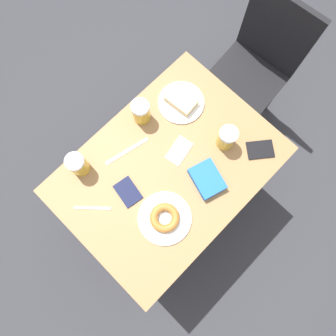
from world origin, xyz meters
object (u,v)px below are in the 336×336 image
(plate_with_cake, at_px, (181,102))
(beer_mug_center, at_px, (78,165))
(knife, at_px, (127,151))
(napkin_folded, at_px, (179,151))
(plate_with_donut, at_px, (165,218))
(chair, at_px, (260,58))
(fork, at_px, (93,208))
(passport_far_edge, at_px, (260,150))
(blue_pouch, at_px, (207,179))
(beer_mug_left, at_px, (227,138))
(passport_near_edge, at_px, (128,192))
(beer_mug_right, at_px, (141,112))

(plate_with_cake, height_order, beer_mug_center, beer_mug_center)
(beer_mug_center, distance_m, knife, 0.24)
(beer_mug_center, relative_size, napkin_folded, 0.91)
(plate_with_donut, bearing_deg, chair, 104.15)
(plate_with_cake, distance_m, fork, 0.66)
(passport_far_edge, relative_size, blue_pouch, 0.82)
(fork, bearing_deg, knife, 105.96)
(knife, bearing_deg, napkin_folded, 44.93)
(beer_mug_left, bearing_deg, chair, 109.96)
(fork, xyz_separation_m, passport_near_edge, (0.06, 0.16, 0.00))
(plate_with_cake, xyz_separation_m, napkin_folded, (0.16, -0.18, -0.01))
(beer_mug_center, distance_m, fork, 0.21)
(chair, height_order, passport_far_edge, chair)
(beer_mug_left, height_order, napkin_folded, beer_mug_left)
(fork, bearing_deg, beer_mug_center, 153.18)
(passport_near_edge, xyz_separation_m, blue_pouch, (0.22, 0.30, 0.02))
(plate_with_donut, relative_size, beer_mug_left, 1.84)
(beer_mug_left, bearing_deg, blue_pouch, -71.55)
(plate_with_donut, height_order, blue_pouch, plate_with_donut)
(chair, relative_size, plate_with_cake, 4.16)
(plate_with_donut, distance_m, beer_mug_center, 0.46)
(napkin_folded, height_order, passport_near_edge, passport_near_edge)
(chair, distance_m, beer_mug_right, 0.82)
(beer_mug_right, relative_size, fork, 1.01)
(beer_mug_right, distance_m, passport_far_edge, 0.59)
(plate_with_cake, xyz_separation_m, beer_mug_left, (0.29, -0.00, 0.05))
(fork, bearing_deg, beer_mug_right, 108.53)
(beer_mug_left, distance_m, napkin_folded, 0.23)
(plate_with_cake, distance_m, blue_pouch, 0.41)
(chair, height_order, blue_pouch, chair)
(passport_near_edge, bearing_deg, fork, -110.55)
(passport_near_edge, bearing_deg, napkin_folded, 84.49)
(plate_with_cake, height_order, fork, plate_with_cake)
(plate_with_cake, relative_size, fork, 1.74)
(chair, height_order, fork, chair)
(knife, bearing_deg, blue_pouch, 24.04)
(chair, bearing_deg, plate_with_donut, -80.61)
(blue_pouch, bearing_deg, knife, -155.96)
(knife, bearing_deg, plate_with_donut, -15.79)
(blue_pouch, bearing_deg, passport_far_edge, 74.08)
(beer_mug_center, relative_size, beer_mug_right, 1.00)
(plate_with_cake, xyz_separation_m, fork, (0.07, -0.66, -0.01))
(passport_far_edge, height_order, blue_pouch, blue_pouch)
(knife, distance_m, passport_far_edge, 0.63)
(napkin_folded, distance_m, fork, 0.48)
(chair, xyz_separation_m, napkin_folded, (0.09, -0.77, 0.17))
(napkin_folded, distance_m, knife, 0.25)
(fork, relative_size, passport_far_edge, 0.86)
(fork, height_order, passport_near_edge, passport_near_edge)
(chair, height_order, plate_with_cake, chair)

